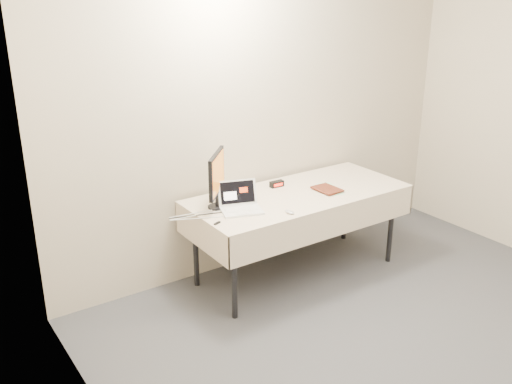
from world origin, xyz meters
TOP-DOWN VIEW (x-y plane):
  - back_wall at (0.00, 2.50)m, footprint 4.00×0.10m
  - table at (0.00, 2.05)m, footprint 1.86×0.81m
  - laptop at (-0.59, 2.02)m, footprint 0.37×0.36m
  - monitor at (-0.72, 2.15)m, footprint 0.31×0.33m
  - book at (0.14, 1.95)m, footprint 0.18×0.03m
  - alarm_clock at (-0.06, 2.27)m, footprint 0.12×0.06m
  - clicker at (-0.33, 1.74)m, footprint 0.05×0.09m
  - paper_form at (0.28, 1.97)m, footprint 0.22×0.34m
  - usb_dongle at (-0.88, 1.88)m, footprint 0.06×0.04m

SIDE VIEW (x-z plane):
  - table at x=0.00m, z-range 0.31..1.05m
  - paper_form at x=0.28m, z-range 0.74..0.74m
  - usb_dongle at x=-0.88m, z-range 0.74..0.75m
  - clicker at x=-0.33m, z-range 0.74..0.76m
  - alarm_clock at x=-0.06m, z-range 0.74..0.79m
  - laptop at x=-0.59m, z-range 0.69..0.89m
  - book at x=0.14m, z-range 0.74..0.97m
  - monitor at x=-0.72m, z-range 0.78..1.21m
  - back_wall at x=0.00m, z-range 0.00..2.70m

